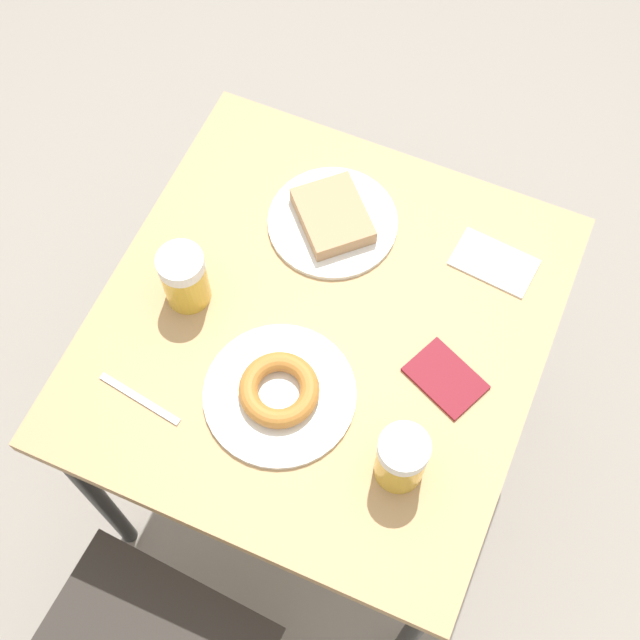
% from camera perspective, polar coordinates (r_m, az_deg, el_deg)
% --- Properties ---
extents(ground_plane, '(8.00, 8.00, 0.00)m').
position_cam_1_polar(ground_plane, '(2.26, -0.00, -8.72)').
color(ground_plane, gray).
extents(table, '(0.76, 0.80, 0.76)m').
position_cam_1_polar(table, '(1.62, -0.00, -1.55)').
color(table, tan).
rests_on(table, ground_plane).
extents(plate_with_cake, '(0.24, 0.24, 0.04)m').
position_cam_1_polar(plate_with_cake, '(1.64, 0.82, 6.48)').
color(plate_with_cake, white).
rests_on(plate_with_cake, table).
extents(plate_with_donut, '(0.26, 0.26, 0.04)m').
position_cam_1_polar(plate_with_donut, '(1.48, -2.62, -4.65)').
color(plate_with_donut, white).
rests_on(plate_with_donut, table).
extents(beer_mug_left, '(0.08, 0.08, 0.13)m').
position_cam_1_polar(beer_mug_left, '(1.40, 5.23, -8.82)').
color(beer_mug_left, gold).
rests_on(beer_mug_left, table).
extents(beer_mug_center, '(0.08, 0.08, 0.13)m').
position_cam_1_polar(beer_mug_center, '(1.54, -8.67, 2.69)').
color(beer_mug_center, gold).
rests_on(beer_mug_center, table).
extents(napkin_folded, '(0.15, 0.10, 0.00)m').
position_cam_1_polar(napkin_folded, '(1.64, 11.08, 3.63)').
color(napkin_folded, white).
rests_on(napkin_folded, table).
extents(fork, '(0.16, 0.04, 0.00)m').
position_cam_1_polar(fork, '(1.52, -11.46, -4.97)').
color(fork, silver).
rests_on(fork, table).
extents(passport_near_edge, '(0.15, 0.13, 0.01)m').
position_cam_1_polar(passport_near_edge, '(1.52, 8.03, -3.71)').
color(passport_near_edge, maroon).
rests_on(passport_near_edge, table).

